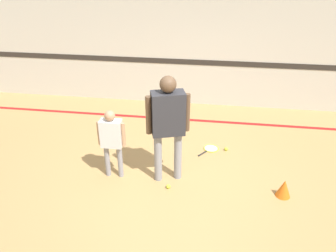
{
  "coord_description": "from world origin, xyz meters",
  "views": [
    {
      "loc": [
        0.54,
        -4.0,
        3.16
      ],
      "look_at": [
        -0.09,
        0.24,
        0.94
      ],
      "focal_mm": 35.0,
      "sensor_mm": 36.0,
      "label": 1
    }
  ],
  "objects_px": {
    "training_cone": "(284,188)",
    "tennis_ball_by_spare_racket": "(226,149)",
    "tennis_ball_near_instructor": "(168,186)",
    "person_student_left": "(112,137)",
    "racket_spare_on_floor": "(210,149)",
    "person_instructor": "(168,119)"
  },
  "relations": [
    {
      "from": "racket_spare_on_floor",
      "to": "tennis_ball_near_instructor",
      "type": "xyz_separation_m",
      "value": [
        -0.6,
        -1.25,
        0.02
      ]
    },
    {
      "from": "person_student_left",
      "to": "tennis_ball_near_instructor",
      "type": "distance_m",
      "value": 1.15
    },
    {
      "from": "racket_spare_on_floor",
      "to": "tennis_ball_near_instructor",
      "type": "height_order",
      "value": "tennis_ball_near_instructor"
    },
    {
      "from": "racket_spare_on_floor",
      "to": "training_cone",
      "type": "xyz_separation_m",
      "value": [
        1.1,
        -1.17,
        0.13
      ]
    },
    {
      "from": "person_student_left",
      "to": "training_cone",
      "type": "bearing_deg",
      "value": -3.22
    },
    {
      "from": "person_instructor",
      "to": "racket_spare_on_floor",
      "type": "xyz_separation_m",
      "value": [
        0.65,
        0.99,
        -1.05
      ]
    },
    {
      "from": "training_cone",
      "to": "tennis_ball_by_spare_racket",
      "type": "bearing_deg",
      "value": 124.96
    },
    {
      "from": "person_instructor",
      "to": "person_student_left",
      "type": "bearing_deg",
      "value": 165.59
    },
    {
      "from": "racket_spare_on_floor",
      "to": "tennis_ball_by_spare_racket",
      "type": "distance_m",
      "value": 0.29
    },
    {
      "from": "tennis_ball_by_spare_racket",
      "to": "training_cone",
      "type": "distance_m",
      "value": 1.43
    },
    {
      "from": "tennis_ball_near_instructor",
      "to": "person_student_left",
      "type": "bearing_deg",
      "value": 167.2
    },
    {
      "from": "tennis_ball_near_instructor",
      "to": "tennis_ball_by_spare_racket",
      "type": "bearing_deg",
      "value": 54.48
    },
    {
      "from": "person_student_left",
      "to": "tennis_ball_by_spare_racket",
      "type": "bearing_deg",
      "value": 29.74
    },
    {
      "from": "person_student_left",
      "to": "training_cone",
      "type": "xyz_separation_m",
      "value": [
        2.61,
        -0.13,
        -0.58
      ]
    },
    {
      "from": "racket_spare_on_floor",
      "to": "training_cone",
      "type": "bearing_deg",
      "value": 79.93
    },
    {
      "from": "tennis_ball_near_instructor",
      "to": "tennis_ball_by_spare_racket",
      "type": "distance_m",
      "value": 1.53
    },
    {
      "from": "tennis_ball_near_instructor",
      "to": "tennis_ball_by_spare_racket",
      "type": "xyz_separation_m",
      "value": [
        0.89,
        1.24,
        0.0
      ]
    },
    {
      "from": "person_instructor",
      "to": "tennis_ball_by_spare_racket",
      "type": "bearing_deg",
      "value": 28.88
    },
    {
      "from": "person_instructor",
      "to": "training_cone",
      "type": "xyz_separation_m",
      "value": [
        1.75,
        -0.18,
        -0.92
      ]
    },
    {
      "from": "person_student_left",
      "to": "training_cone",
      "type": "relative_size",
      "value": 4.2
    },
    {
      "from": "person_instructor",
      "to": "tennis_ball_by_spare_racket",
      "type": "xyz_separation_m",
      "value": [
        0.93,
        0.99,
        -1.03
      ]
    },
    {
      "from": "tennis_ball_near_instructor",
      "to": "racket_spare_on_floor",
      "type": "bearing_deg",
      "value": 64.14
    }
  ]
}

